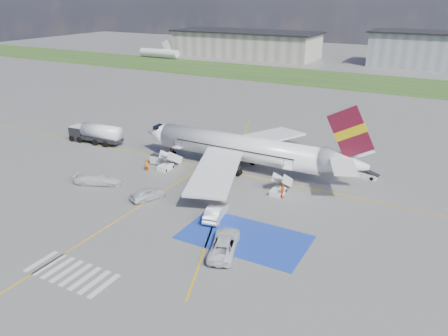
{
  "coord_description": "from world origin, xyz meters",
  "views": [
    {
      "loc": [
        28.06,
        -41.98,
        25.16
      ],
      "look_at": [
        2.32,
        5.38,
        3.5
      ],
      "focal_mm": 35.0,
      "sensor_mm": 36.0,
      "label": 1
    }
  ],
  "objects": [
    {
      "name": "taxiway_line_diag",
      "position": [
        0.0,
        12.0,
        0.01
      ],
      "size": [
        20.71,
        56.45,
        0.01
      ],
      "primitive_type": "cube",
      "rotation": [
        0.0,
        0.0,
        0.35
      ],
      "color": "gold",
      "rests_on": "ground"
    },
    {
      "name": "van_white_a",
      "position": [
        9.3,
        -7.36,
        1.05
      ],
      "size": [
        4.26,
        6.13,
        2.1
      ],
      "primitive_type": "imported",
      "rotation": [
        0.0,
        0.0,
        3.47
      ],
      "color": "white",
      "rests_on": "ground"
    },
    {
      "name": "belt_loader",
      "position": [
        17.7,
        19.81,
        0.35
      ],
      "size": [
        4.76,
        2.19,
        1.39
      ],
      "rotation": [
        0.0,
        0.0,
        -0.12
      ],
      "color": "white",
      "rests_on": "ground"
    },
    {
      "name": "crew_aft",
      "position": [
        9.94,
        7.46,
        0.97
      ],
      "size": [
        0.48,
        1.14,
        1.94
      ],
      "primitive_type": "imported",
      "rotation": [
        0.0,
        0.0,
        1.57
      ],
      "color": "#FB5D0D",
      "rests_on": "ground"
    },
    {
      "name": "crosswalk",
      "position": [
        -1.8,
        -18.0,
        0.01
      ],
      "size": [
        9.0,
        4.0,
        0.01
      ],
      "color": "silver",
      "rests_on": "ground"
    },
    {
      "name": "gpu_cart",
      "position": [
        -12.02,
        9.45,
        0.69
      ],
      "size": [
        1.9,
        1.29,
        1.53
      ],
      "rotation": [
        0.0,
        0.0,
        0.05
      ],
      "color": "white",
      "rests_on": "ground"
    },
    {
      "name": "taxiway_line_cross",
      "position": [
        -5.0,
        -10.0,
        0.01
      ],
      "size": [
        0.2,
        60.0,
        0.01
      ],
      "primitive_type": "cube",
      "color": "gold",
      "rests_on": "ground"
    },
    {
      "name": "fuel_tanker",
      "position": [
        -27.87,
        12.82,
        1.48
      ],
      "size": [
        10.49,
        3.52,
        3.52
      ],
      "rotation": [
        0.0,
        0.0,
        0.06
      ],
      "color": "black",
      "rests_on": "ground"
    },
    {
      "name": "airstairs_aft",
      "position": [
        9.0,
        8.7,
        0.62
      ],
      "size": [
        1.9,
        5.2,
        3.6
      ],
      "color": "white",
      "rests_on": "ground"
    },
    {
      "name": "staging_box",
      "position": [
        10.0,
        -4.0,
        0.01
      ],
      "size": [
        14.0,
        8.0,
        0.01
      ],
      "primitive_type": "cube",
      "color": "#1B3AA5",
      "rests_on": "ground"
    },
    {
      "name": "terminal_west",
      "position": [
        -55.0,
        130.0,
        5.0
      ],
      "size": [
        60.0,
        22.0,
        10.0
      ],
      "primitive_type": "cube",
      "color": "gray",
      "rests_on": "ground"
    },
    {
      "name": "crew_fwd",
      "position": [
        -11.43,
        6.29,
        0.97
      ],
      "size": [
        0.79,
        0.61,
        1.94
      ],
      "primitive_type": "imported",
      "rotation": [
        0.0,
        0.0,
        0.22
      ],
      "color": "orange",
      "rests_on": "ground"
    },
    {
      "name": "airstairs_fwd",
      "position": [
        -9.5,
        8.7,
        0.62
      ],
      "size": [
        1.9,
        5.2,
        3.6
      ],
      "color": "white",
      "rests_on": "ground"
    },
    {
      "name": "car_silver_b",
      "position": [
        5.05,
        -1.69,
        0.85
      ],
      "size": [
        2.82,
        5.42,
        1.7
      ],
      "primitive_type": "imported",
      "rotation": [
        0.0,
        0.0,
        3.35
      ],
      "color": "#B5B8BD",
      "rests_on": "ground"
    },
    {
      "name": "ground",
      "position": [
        0.0,
        0.0,
        0.0
      ],
      "size": [
        400.0,
        400.0,
        0.0
      ],
      "primitive_type": "plane",
      "color": "#60605E",
      "rests_on": "ground"
    },
    {
      "name": "taxiway_line_main",
      "position": [
        0.0,
        12.0,
        0.01
      ],
      "size": [
        120.0,
        0.2,
        0.01
      ],
      "primitive_type": "cube",
      "color": "gold",
      "rests_on": "ground"
    },
    {
      "name": "airliner",
      "position": [
        1.51,
        14.0,
        3.39
      ],
      "size": [
        36.81,
        32.95,
        11.92
      ],
      "color": "white",
      "rests_on": "ground"
    },
    {
      "name": "grass_strip",
      "position": [
        0.0,
        95.0,
        0.01
      ],
      "size": [
        400.0,
        30.0,
        0.01
      ],
      "primitive_type": "cube",
      "color": "#2D4C1E",
      "rests_on": "ground"
    },
    {
      "name": "car_silver_a",
      "position": [
        -5.34,
        -1.38,
        0.8
      ],
      "size": [
        3.6,
        5.05,
        1.6
      ],
      "primitive_type": "imported",
      "rotation": [
        0.0,
        0.0,
        2.73
      ],
      "color": "silver",
      "rests_on": "ground"
    },
    {
      "name": "van_white_b",
      "position": [
        -14.44,
        -0.86,
        1.0
      ],
      "size": [
        5.49,
        3.9,
        1.99
      ],
      "primitive_type": "imported",
      "rotation": [
        0.0,
        0.0,
        1.97
      ],
      "color": "silver",
      "rests_on": "ground"
    },
    {
      "name": "terminal_centre",
      "position": [
        20.0,
        135.0,
        6.0
      ],
      "size": [
        48.0,
        18.0,
        12.0
      ],
      "primitive_type": "cube",
      "color": "gray",
      "rests_on": "ground"
    },
    {
      "name": "crew_nose",
      "position": [
        -12.18,
        13.53,
        0.78
      ],
      "size": [
        0.93,
        0.96,
        1.56
      ],
      "primitive_type": "imported",
      "rotation": [
        0.0,
        0.0,
        -0.93
      ],
      "color": "#E75A0C",
      "rests_on": "ground"
    }
  ]
}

